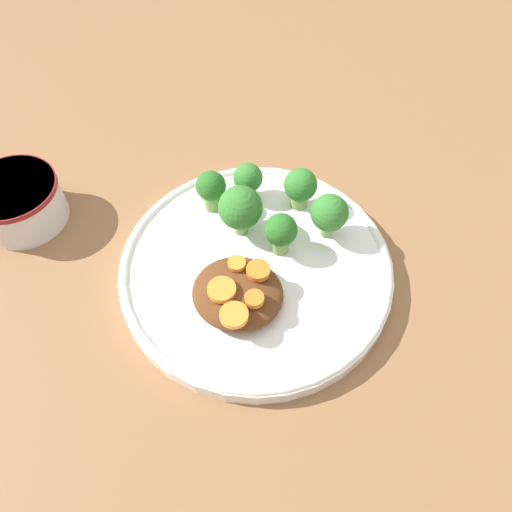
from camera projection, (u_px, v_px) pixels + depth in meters
name	position (u px, v px, depth m)	size (l,w,h in m)	color
ground_plane	(256.00, 274.00, 0.54)	(4.00, 4.00, 0.00)	#8C603D
plate	(256.00, 268.00, 0.53)	(0.29, 0.29, 0.02)	white
dip_bowl	(17.00, 200.00, 0.56)	(0.10, 0.10, 0.05)	silver
stew_mound	(241.00, 294.00, 0.49)	(0.09, 0.09, 0.02)	#5B3319
broccoli_floret_0	(329.00, 214.00, 0.52)	(0.04, 0.04, 0.06)	#7FA85B
broccoli_floret_1	(281.00, 232.00, 0.51)	(0.03, 0.03, 0.05)	#759E51
broccoli_floret_2	(240.00, 209.00, 0.52)	(0.05, 0.05, 0.06)	#7FA85B
broccoli_floret_3	(248.00, 180.00, 0.56)	(0.03, 0.03, 0.05)	#759E51
broccoli_floret_4	(211.00, 189.00, 0.55)	(0.03, 0.03, 0.05)	#759E51
broccoli_floret_5	(300.00, 187.00, 0.55)	(0.04, 0.04, 0.05)	#759E51
carrot_slice_0	(254.00, 299.00, 0.47)	(0.02, 0.02, 0.01)	orange
carrot_slice_1	(258.00, 270.00, 0.49)	(0.02, 0.02, 0.01)	orange
carrot_slice_2	(222.00, 290.00, 0.47)	(0.03, 0.03, 0.01)	orange
carrot_slice_3	(234.00, 315.00, 0.46)	(0.03, 0.03, 0.01)	orange
carrot_slice_4	(237.00, 264.00, 0.49)	(0.02, 0.02, 0.01)	orange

